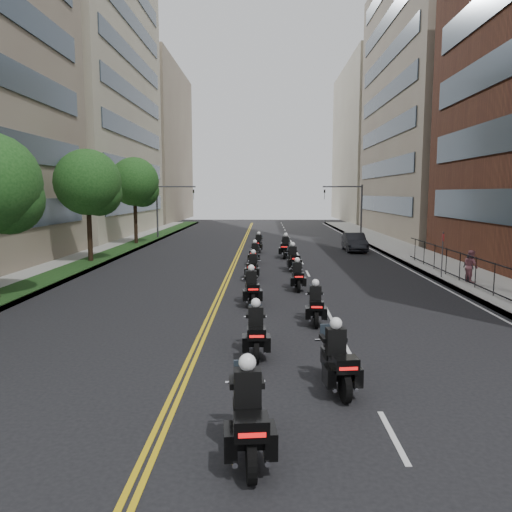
{
  "coord_description": "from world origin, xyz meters",
  "views": [
    {
      "loc": [
        0.67,
        -9.35,
        4.77
      ],
      "look_at": [
        0.21,
        15.14,
        1.66
      ],
      "focal_mm": 35.0,
      "sensor_mm": 36.0,
      "label": 1
    }
  ],
  "objects": [
    {
      "name": "grass_strip",
      "position": [
        -11.2,
        25.0,
        0.17
      ],
      "size": [
        2.0,
        90.0,
        0.04
      ],
      "primitive_type": "cube",
      "color": "#133614",
      "rests_on": "sidewalk_left"
    },
    {
      "name": "motorcycle_9",
      "position": [
        2.15,
        27.24,
        0.73
      ],
      "size": [
        0.71,
        2.5,
        1.84
      ],
      "rotation": [
        0.0,
        0.0,
        -0.11
      ],
      "color": "black",
      "rests_on": "ground"
    },
    {
      "name": "motorcycle_0",
      "position": [
        0.37,
        -0.81,
        0.75
      ],
      "size": [
        0.71,
        2.56,
        1.89
      ],
      "rotation": [
        0.0,
        0.0,
        0.1
      ],
      "color": "black",
      "rests_on": "ground"
    },
    {
      "name": "building_right_tan",
      "position": [
        21.48,
        48.0,
        15.0
      ],
      "size": [
        15.11,
        28.0,
        30.0
      ],
      "color": "gray",
      "rests_on": "ground"
    },
    {
      "name": "motorcycle_4",
      "position": [
        0.08,
        11.57,
        0.68
      ],
      "size": [
        0.66,
        2.34,
        1.73
      ],
      "rotation": [
        0.0,
        0.0,
        0.1
      ],
      "color": "black",
      "rests_on": "ground"
    },
    {
      "name": "motorcycle_2",
      "position": [
        0.4,
        4.92,
        0.67
      ],
      "size": [
        0.54,
        2.29,
        1.69
      ],
      "rotation": [
        0.0,
        0.0,
        0.04
      ],
      "color": "black",
      "rests_on": "ground"
    },
    {
      "name": "parked_sedan",
      "position": [
        8.0,
        31.57,
        0.75
      ],
      "size": [
        1.65,
        4.55,
        1.49
      ],
      "primitive_type": "imported",
      "rotation": [
        0.0,
        0.0,
        -0.02
      ],
      "color": "black",
      "rests_on": "ground"
    },
    {
      "name": "sidewalk_left",
      "position": [
        -12.0,
        25.0,
        0.07
      ],
      "size": [
        4.0,
        90.0,
        0.15
      ],
      "primitive_type": "cube",
      "color": "gray",
      "rests_on": "ground"
    },
    {
      "name": "street_trees",
      "position": [
        -11.05,
        18.61,
        5.13
      ],
      "size": [
        4.4,
        38.4,
        7.98
      ],
      "color": "#301F15",
      "rests_on": "ground"
    },
    {
      "name": "motorcycle_5",
      "position": [
        2.25,
        14.98,
        0.64
      ],
      "size": [
        0.51,
        2.18,
        1.61
      ],
      "rotation": [
        0.0,
        0.0,
        0.03
      ],
      "color": "black",
      "rests_on": "ground"
    },
    {
      "name": "ground",
      "position": [
        0.0,
        0.0,
        0.0
      ],
      "size": [
        160.0,
        160.0,
        0.0
      ],
      "primitive_type": "plane",
      "color": "black",
      "rests_on": "ground"
    },
    {
      "name": "motorcycle_3",
      "position": [
        2.52,
        8.61,
        0.64
      ],
      "size": [
        0.53,
        2.2,
        1.63
      ],
      "rotation": [
        0.0,
        0.0,
        -0.05
      ],
      "color": "black",
      "rests_on": "ground"
    },
    {
      "name": "motorcycle_8",
      "position": [
        -0.05,
        23.96,
        0.65
      ],
      "size": [
        0.61,
        2.22,
        1.64
      ],
      "rotation": [
        0.0,
        0.0,
        -0.09
      ],
      "color": "black",
      "rests_on": "ground"
    },
    {
      "name": "traffic_signal_left",
      "position": [
        -9.54,
        42.0,
        3.7
      ],
      "size": [
        4.09,
        0.2,
        5.6
      ],
      "color": "#3F3F44",
      "rests_on": "ground"
    },
    {
      "name": "motorcycle_1",
      "position": [
        2.41,
        2.35,
        0.7
      ],
      "size": [
        0.71,
        2.4,
        1.77
      ],
      "rotation": [
        0.0,
        0.0,
        0.12
      ],
      "color": "black",
      "rests_on": "ground"
    },
    {
      "name": "building_right_far",
      "position": [
        21.5,
        78.0,
        13.0
      ],
      "size": [
        15.0,
        28.0,
        26.0
      ],
      "primitive_type": "cube",
      "color": "#A59C85",
      "rests_on": "ground"
    },
    {
      "name": "motorcycle_7",
      "position": [
        2.36,
        21.0,
        0.7
      ],
      "size": [
        0.71,
        2.41,
        1.78
      ],
      "rotation": [
        0.0,
        0.0,
        0.12
      ],
      "color": "black",
      "rests_on": "ground"
    },
    {
      "name": "motorcycle_6",
      "position": [
        -0.0,
        17.81,
        0.66
      ],
      "size": [
        0.6,
        2.27,
        1.67
      ],
      "rotation": [
        0.0,
        0.0,
        -0.08
      ],
      "color": "black",
      "rests_on": "ground"
    },
    {
      "name": "pedestrian_b",
      "position": [
        11.38,
        16.52,
        0.99
      ],
      "size": [
        0.74,
        0.89,
        1.67
      ],
      "primitive_type": "imported",
      "rotation": [
        0.0,
        0.0,
        1.71
      ],
      "color": "#98525E",
      "rests_on": "sidewalk_right"
    },
    {
      "name": "building_left_far",
      "position": [
        -22.0,
        78.0,
        13.0
      ],
      "size": [
        16.0,
        28.0,
        26.0
      ],
      "primitive_type": "cube",
      "color": "gray",
      "rests_on": "ground"
    },
    {
      "name": "building_left_mid",
      "position": [
        -21.98,
        48.0,
        17.0
      ],
      "size": [
        16.11,
        28.0,
        34.0
      ],
      "color": "#A59C85",
      "rests_on": "ground"
    },
    {
      "name": "traffic_signal_right",
      "position": [
        9.54,
        42.0,
        3.7
      ],
      "size": [
        4.09,
        0.2,
        5.6
      ],
      "color": "#3F3F44",
      "rests_on": "ground"
    },
    {
      "name": "motorcycle_10",
      "position": [
        0.11,
        30.5,
        0.66
      ],
      "size": [
        0.69,
        2.27,
        1.68
      ],
      "rotation": [
        0.0,
        0.0,
        -0.14
      ],
      "color": "black",
      "rests_on": "ground"
    },
    {
      "name": "pedestrian_c",
      "position": [
        11.3,
        16.62,
        0.88
      ],
      "size": [
        0.49,
        0.9,
        1.46
      ],
      "primitive_type": "imported",
      "rotation": [
        0.0,
        0.0,
        1.74
      ],
      "color": "#424148",
      "rests_on": "sidewalk_right"
    },
    {
      "name": "sidewalk_right",
      "position": [
        12.0,
        25.0,
        0.07
      ],
      "size": [
        4.0,
        90.0,
        0.15
      ],
      "primitive_type": "cube",
      "color": "gray",
      "rests_on": "ground"
    },
    {
      "name": "iron_fence",
      "position": [
        11.0,
        12.0,
        0.9
      ],
      "size": [
        0.05,
        28.0,
        1.5
      ],
      "color": "black",
      "rests_on": "sidewalk_right"
    }
  ]
}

